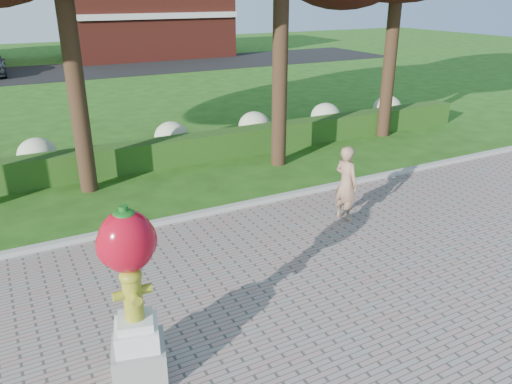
{
  "coord_description": "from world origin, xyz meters",
  "views": [
    {
      "loc": [
        -3.88,
        -6.89,
        4.9
      ],
      "look_at": [
        0.33,
        1.0,
        1.28
      ],
      "focal_mm": 35.0,
      "sensor_mm": 36.0,
      "label": 1
    }
  ],
  "objects": [
    {
      "name": "hydrangea_row",
      "position": [
        0.57,
        8.0,
        0.55
      ],
      "size": [
        20.1,
        1.1,
        0.99
      ],
      "color": "#B6C395",
      "rests_on": "ground"
    },
    {
      "name": "curb",
      "position": [
        0.0,
        3.0,
        0.07
      ],
      "size": [
        40.0,
        0.18,
        0.15
      ],
      "primitive_type": "cube",
      "color": "#ADADA5",
      "rests_on": "ground"
    },
    {
      "name": "ground",
      "position": [
        0.0,
        0.0,
        0.0
      ],
      "size": [
        100.0,
        100.0,
        0.0
      ],
      "primitive_type": "plane",
      "color": "#234B12",
      "rests_on": "ground"
    },
    {
      "name": "building_right",
      "position": [
        8.0,
        34.0,
        3.2
      ],
      "size": [
        12.0,
        8.0,
        6.4
      ],
      "primitive_type": "cube",
      "color": "maroon",
      "rests_on": "ground"
    },
    {
      "name": "street",
      "position": [
        0.0,
        28.0,
        0.01
      ],
      "size": [
        50.0,
        8.0,
        0.02
      ],
      "primitive_type": "cube",
      "color": "black",
      "rests_on": "ground"
    },
    {
      "name": "lawn_hedge",
      "position": [
        0.0,
        7.0,
        0.4
      ],
      "size": [
        24.0,
        0.7,
        0.8
      ],
      "primitive_type": "cube",
      "color": "#214614",
      "rests_on": "ground"
    },
    {
      "name": "woman",
      "position": [
        2.79,
        1.33,
        0.9
      ],
      "size": [
        0.49,
        0.68,
        1.72
      ],
      "primitive_type": "imported",
      "rotation": [
        0.0,
        0.0,
        1.71
      ],
      "color": "#9D745A",
      "rests_on": "walkway"
    },
    {
      "name": "hydrant_sculpture",
      "position": [
        -2.75,
        -1.48,
        1.38
      ],
      "size": [
        0.84,
        0.84,
        2.53
      ],
      "rotation": [
        0.0,
        0.0,
        -0.26
      ],
      "color": "gray",
      "rests_on": "walkway"
    }
  ]
}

